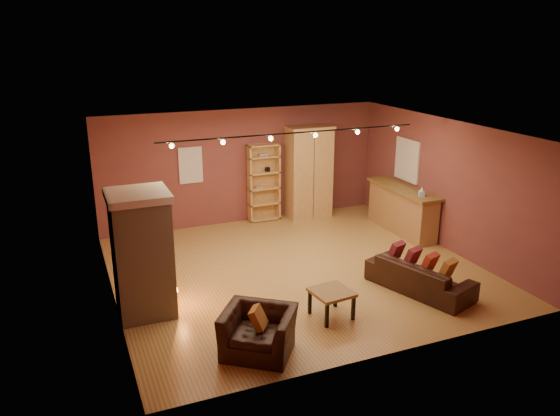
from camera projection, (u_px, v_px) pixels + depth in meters
name	position (u px, v px, depth m)	size (l,w,h in m)	color
floor	(297.00, 270.00, 10.89)	(7.00, 7.00, 0.00)	olive
ceiling	(298.00, 130.00, 10.03)	(7.00, 7.00, 0.00)	brown
back_wall	(243.00, 166.00, 13.32)	(7.00, 0.02, 2.80)	brown
left_wall	(108.00, 226.00, 9.19)	(0.02, 6.50, 2.80)	brown
right_wall	(446.00, 185.00, 11.73)	(0.02, 6.50, 2.80)	brown
fireplace	(143.00, 254.00, 8.93)	(1.01, 0.98, 2.12)	#C6B289
back_window	(191.00, 165.00, 12.78)	(0.56, 0.04, 0.86)	silver
bookcase	(263.00, 182.00, 13.53)	(0.79, 0.31, 1.94)	tan
armoire	(309.00, 172.00, 13.72)	(1.15, 0.65, 2.33)	tan
bar_counter	(402.00, 209.00, 12.84)	(0.61, 2.26, 1.08)	#AB7F4E
tissue_box	(422.00, 192.00, 11.97)	(0.14, 0.14, 0.21)	#8CB6E0
right_window	(407.00, 160.00, 12.87)	(0.05, 0.90, 1.00)	silver
loveseat	(420.00, 271.00, 9.90)	(1.18, 2.05, 0.80)	black
armchair	(258.00, 325.00, 7.96)	(1.22, 1.14, 0.90)	black
coffee_table	(332.00, 295.00, 8.98)	(0.69, 0.69, 0.47)	olive
track_rail	(294.00, 135.00, 10.24)	(5.20, 0.09, 0.13)	black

